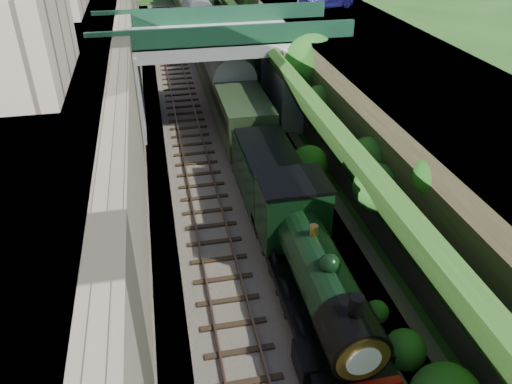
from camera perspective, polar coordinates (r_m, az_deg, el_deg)
The scene contains 14 objects.
trackbed at distance 32.12m, azimuth -3.69°, elevation 5.39°, with size 10.00×90.00×0.20m, color #473F38.
retaining_wall at distance 30.56m, azimuth -14.31°, elevation 10.02°, with size 1.00×90.00×7.00m, color #756B56.
street_plateau_left at distance 30.94m, azimuth -20.83°, elevation 9.19°, with size 6.00×90.00×7.00m, color #262628.
street_plateau_right at distance 33.47m, azimuth 12.75°, elevation 11.41°, with size 8.00×90.00×6.25m, color #262628.
embankment_slope at distance 30.30m, azimuth 6.22°, elevation 9.09°, with size 4.70×90.00×6.48m.
track_left at distance 31.87m, azimuth -7.27°, elevation 5.27°, with size 2.50×90.00×0.20m.
track_right at distance 32.22m, azimuth -1.58°, elevation 5.82°, with size 2.50×90.00×0.20m.
road_bridge at distance 34.47m, azimuth -3.36°, elevation 14.37°, with size 16.00×6.40×7.25m.
building_near at distance 23.84m, azimuth -26.17°, elevation 15.83°, with size 4.00×8.00×4.00m, color gray.
tree at distance 32.84m, azimuth 6.26°, elevation 14.41°, with size 3.60×3.80×6.60m.
locomotive at distance 19.27m, azimuth 6.47°, elevation -8.50°, with size 3.10×10.22×3.83m.
tender at distance 25.23m, azimuth 1.43°, elevation 1.56°, with size 2.70×6.00×3.05m.
coach_front at distance 36.34m, azimuth -3.18°, elevation 11.92°, with size 2.90×18.00×3.70m.
coach_middle at distance 54.28m, azimuth -6.52°, elevation 18.40°, with size 2.90×18.00×3.70m.
Camera 1 is at (-3.92, -8.58, 14.23)m, focal length 35.00 mm.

